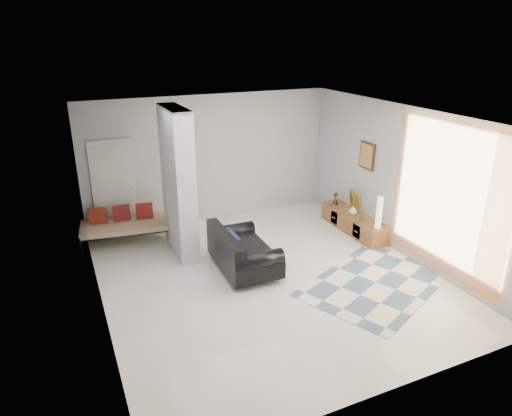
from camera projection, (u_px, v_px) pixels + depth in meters
name	position (u px, v px, depth m)	size (l,w,h in m)	color
floor	(269.00, 278.00, 7.96)	(6.00, 6.00, 0.00)	beige
ceiling	(271.00, 117.00, 6.94)	(6.00, 6.00, 0.00)	white
wall_back	(210.00, 159.00, 10.00)	(6.00, 6.00, 0.00)	#B1B3B6
wall_front	(392.00, 292.00, 4.90)	(6.00, 6.00, 0.00)	#B1B3B6
wall_left	(94.00, 231.00, 6.40)	(6.00, 6.00, 0.00)	#B1B3B6
wall_right	(402.00, 182.00, 8.50)	(6.00, 6.00, 0.00)	#B1B3B6
partition_column	(178.00, 184.00, 8.39)	(0.35, 1.20, 2.80)	silver
hallway_door	(114.00, 189.00, 9.30)	(0.85, 0.06, 2.04)	silver
curtain	(447.00, 199.00, 7.48)	(2.55, 2.55, 0.00)	orange
wall_art	(367.00, 156.00, 9.31)	(0.04, 0.45, 0.55)	#3F1E11
media_console	(353.00, 222.00, 9.76)	(0.45, 1.84, 0.80)	brown
loveseat	(241.00, 252.00, 8.11)	(0.94, 1.57, 0.76)	silver
daybed	(130.00, 223.00, 9.18)	(2.06, 1.08, 0.77)	black
area_rug	(376.00, 282.00, 7.80)	(2.61, 1.74, 0.01)	beige
cylinder_lamp	(379.00, 213.00, 8.88)	(0.12, 0.12, 0.64)	silver
bronze_figurine	(335.00, 199.00, 10.17)	(0.14, 0.14, 0.27)	#302015
vase	(353.00, 210.00, 9.62)	(0.18, 0.18, 0.19)	silver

